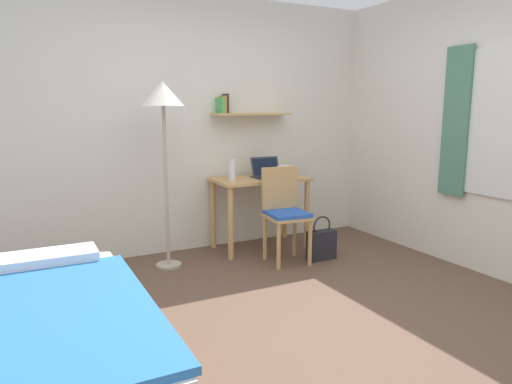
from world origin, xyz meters
TOP-DOWN VIEW (x-y plane):
  - ground_plane at (0.00, 0.00)m, footprint 5.28×5.28m
  - wall_back at (0.01, 2.02)m, footprint 4.40×0.27m
  - wall_right at (2.02, 0.00)m, footprint 0.10×4.40m
  - bed at (-1.55, -0.08)m, footprint 0.91×1.93m
  - desk at (0.58, 1.70)m, footprint 0.98×0.55m
  - desk_chair at (0.59, 1.20)m, footprint 0.43×0.43m
  - standing_lamp at (-0.47, 1.55)m, footprint 0.39×0.39m
  - laptop at (0.67, 1.71)m, footprint 0.33×0.22m
  - water_bottle at (0.24, 1.66)m, footprint 0.07×0.07m
  - book_stack at (0.87, 1.71)m, footprint 0.18×0.24m
  - handbag at (0.94, 1.07)m, footprint 0.29×0.12m

SIDE VIEW (x-z plane):
  - ground_plane at x=0.00m, z-range 0.00..0.00m
  - handbag at x=0.94m, z-range -0.06..0.38m
  - bed at x=-1.55m, z-range -0.03..0.51m
  - desk_chair at x=0.59m, z-range 0.05..0.96m
  - desk at x=0.58m, z-range 0.23..0.98m
  - book_stack at x=0.87m, z-range 0.75..0.86m
  - laptop at x=0.67m, z-range 0.71..0.92m
  - water_bottle at x=0.24m, z-range 0.76..0.98m
  - wall_back at x=0.01m, z-range 0.00..2.60m
  - wall_right at x=2.02m, z-range 0.00..2.60m
  - standing_lamp at x=-0.47m, z-range 0.65..2.37m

